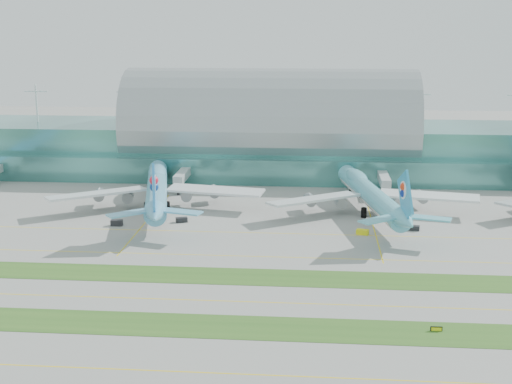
# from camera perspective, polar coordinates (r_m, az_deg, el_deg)

# --- Properties ---
(ground) EXTENTS (700.00, 700.00, 0.00)m
(ground) POSITION_cam_1_polar(r_m,az_deg,el_deg) (176.86, -1.48, -7.01)
(ground) COLOR gray
(ground) RESTS_ON ground
(terminal) EXTENTS (340.00, 69.10, 36.00)m
(terminal) POSITION_cam_1_polar(r_m,az_deg,el_deg) (297.83, 1.18, 4.29)
(terminal) COLOR #3D7A75
(terminal) RESTS_ON ground
(grass_strip_near) EXTENTS (420.00, 12.00, 0.08)m
(grass_strip_near) POSITION_cam_1_polar(r_m,az_deg,el_deg) (151.13, -2.64, -10.71)
(grass_strip_near) COLOR #2D591E
(grass_strip_near) RESTS_ON ground
(grass_strip_far) EXTENTS (420.00, 12.00, 0.08)m
(grass_strip_far) POSITION_cam_1_polar(r_m,az_deg,el_deg) (178.71, -1.41, -6.77)
(grass_strip_far) COLOR #2D591E
(grass_strip_far) RESTS_ON ground
(taxiline_a) EXTENTS (420.00, 0.35, 0.01)m
(taxiline_a) POSITION_cam_1_polar(r_m,az_deg,el_deg) (133.35, -3.77, -14.23)
(taxiline_a) COLOR yellow
(taxiline_a) RESTS_ON ground
(taxiline_b) EXTENTS (420.00, 0.35, 0.01)m
(taxiline_b) POSITION_cam_1_polar(r_m,az_deg,el_deg) (163.91, -2.01, -8.72)
(taxiline_b) COLOR yellow
(taxiline_b) RESTS_ON ground
(taxiline_c) EXTENTS (420.00, 0.35, 0.01)m
(taxiline_c) POSITION_cam_1_polar(r_m,az_deg,el_deg) (193.73, -0.91, -5.15)
(taxiline_c) COLOR yellow
(taxiline_c) RESTS_ON ground
(taxiline_d) EXTENTS (420.00, 0.35, 0.01)m
(taxiline_d) POSITION_cam_1_polar(r_m,az_deg,el_deg) (214.59, -0.33, -3.27)
(taxiline_d) COLOR yellow
(taxiline_d) RESTS_ON ground
(airliner_b) EXTENTS (71.46, 82.20, 22.78)m
(airliner_b) POSITION_cam_1_polar(r_m,az_deg,el_deg) (243.20, -7.94, 0.33)
(airliner_b) COLOR #5EABD0
(airliner_b) RESTS_ON ground
(airliner_c) EXTENTS (69.66, 80.07, 22.17)m
(airliner_c) POSITION_cam_1_polar(r_m,az_deg,el_deg) (237.23, 9.12, -0.10)
(airliner_c) COLOR #5AB3C7
(airliner_c) RESTS_ON ground
(gse_c) EXTENTS (3.75, 2.00, 1.81)m
(gse_c) POSITION_cam_1_polar(r_m,az_deg,el_deg) (225.81, -11.08, -2.44)
(gse_c) COLOR black
(gse_c) RESTS_ON ground
(gse_d) EXTENTS (4.01, 2.85, 1.51)m
(gse_d) POSITION_cam_1_polar(r_m,az_deg,el_deg) (226.68, -5.97, -2.23)
(gse_d) COLOR black
(gse_d) RESTS_ON ground
(gse_e) EXTENTS (3.94, 2.93, 1.51)m
(gse_e) POSITION_cam_1_polar(r_m,az_deg,el_deg) (215.07, 8.51, -3.18)
(gse_e) COLOR yellow
(gse_e) RESTS_ON ground
(gse_f) EXTENTS (3.78, 2.53, 1.50)m
(gse_f) POSITION_cam_1_polar(r_m,az_deg,el_deg) (222.05, 12.50, -2.82)
(gse_f) COLOR black
(gse_f) RESTS_ON ground
(taxiway_sign_east) EXTENTS (2.46, 0.33, 1.04)m
(taxiway_sign_east) POSITION_cam_1_polar(r_m,az_deg,el_deg) (153.30, 14.23, -10.58)
(taxiway_sign_east) COLOR black
(taxiway_sign_east) RESTS_ON ground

